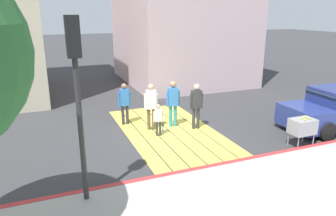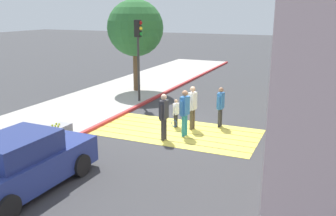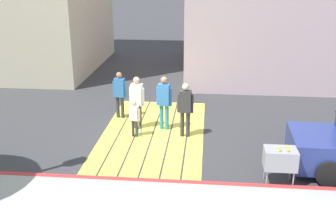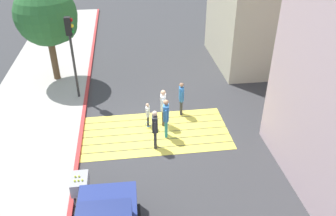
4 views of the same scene
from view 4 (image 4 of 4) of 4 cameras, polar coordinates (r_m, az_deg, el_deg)
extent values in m
plane|color=#38383A|center=(15.15, -2.06, -4.10)|extent=(120.00, 120.00, 0.00)
cube|color=#EAD64C|center=(14.06, -1.47, -7.31)|extent=(6.40, 0.50, 0.01)
cube|color=#EAD64C|center=(14.49, -1.72, -5.96)|extent=(6.40, 0.50, 0.01)
cube|color=#EAD64C|center=(14.93, -1.95, -4.69)|extent=(6.40, 0.50, 0.01)
cube|color=#EAD64C|center=(15.37, -2.16, -3.49)|extent=(6.40, 0.50, 0.01)
cube|color=#EAD64C|center=(15.82, -2.37, -2.36)|extent=(6.40, 0.50, 0.01)
cube|color=#EAD64C|center=(16.28, -2.56, -1.29)|extent=(6.40, 0.50, 0.01)
cube|color=#ADA8A0|center=(15.73, -22.89, -5.19)|extent=(4.80, 40.00, 0.12)
cube|color=#BC3333|center=(15.22, -14.36, -4.73)|extent=(0.16, 40.00, 0.13)
cube|color=#1E2833|center=(10.33, -10.41, -16.59)|extent=(1.48, 0.37, 0.49)
cylinder|color=black|center=(11.30, -5.16, -17.29)|extent=(0.24, 0.67, 0.66)
cylinder|color=#2D2D2D|center=(17.53, -15.27, 6.40)|extent=(0.12, 0.12, 3.40)
cube|color=black|center=(16.78, -16.29, 12.95)|extent=(0.28, 0.28, 0.84)
sphere|color=maroon|center=(16.68, -15.88, 13.92)|extent=(0.18, 0.18, 0.18)
sphere|color=yellow|center=(16.76, -15.74, 13.04)|extent=(0.18, 0.18, 0.18)
sphere|color=#188429|center=(16.84, -15.61, 12.17)|extent=(0.18, 0.18, 0.18)
cylinder|color=brown|center=(20.01, -18.46, 7.78)|extent=(0.36, 0.36, 2.60)
sphere|color=#2D6B33|center=(19.24, -19.69, 14.37)|extent=(3.20, 3.20, 3.20)
sphere|color=#2D6B33|center=(18.95, -17.81, 13.18)|extent=(1.92, 1.92, 1.92)
cube|color=#99999E|center=(12.05, -14.45, -12.09)|extent=(0.56, 0.80, 0.50)
cylinder|color=#99999E|center=(12.57, -13.01, -12.63)|extent=(0.04, 0.04, 0.45)
cylinder|color=#99999E|center=(12.63, -15.07, -12.71)|extent=(0.04, 0.04, 0.45)
cylinder|color=#99999E|center=(12.12, -13.20, -14.72)|extent=(0.04, 0.04, 0.45)
cylinder|color=#99999E|center=(12.18, -15.36, -14.79)|extent=(0.04, 0.04, 0.45)
sphere|color=#CCE033|center=(11.77, -15.29, -11.61)|extent=(0.07, 0.07, 0.07)
sphere|color=#CCE033|center=(11.75, -14.70, -11.59)|extent=(0.07, 0.07, 0.07)
sphere|color=#CCE033|center=(11.73, -14.11, -11.56)|extent=(0.07, 0.07, 0.07)
sphere|color=#CCE033|center=(11.91, -15.20, -10.96)|extent=(0.07, 0.07, 0.07)
sphere|color=#CCE033|center=(11.89, -14.62, -10.93)|extent=(0.07, 0.07, 0.07)
cylinder|color=teal|center=(14.76, -0.30, -3.12)|extent=(0.13, 0.13, 0.85)
cylinder|color=teal|center=(14.61, -0.34, -3.54)|extent=(0.13, 0.13, 0.85)
cube|color=#3372BF|center=(14.25, -0.32, -0.75)|extent=(0.30, 0.41, 0.71)
sphere|color=#9E7051|center=(14.00, -0.33, 0.93)|extent=(0.22, 0.22, 0.22)
cylinder|color=#3372BF|center=(14.47, -0.28, -0.53)|extent=(0.09, 0.09, 0.60)
cylinder|color=#3372BF|center=(14.11, -0.37, -1.46)|extent=(0.09, 0.09, 0.60)
cylinder|color=brown|center=(15.50, -0.77, -1.28)|extent=(0.13, 0.13, 0.84)
cylinder|color=brown|center=(15.35, -0.80, -1.66)|extent=(0.13, 0.13, 0.84)
cube|color=white|center=(15.02, -0.80, 1.00)|extent=(0.29, 0.40, 0.70)
sphere|color=tan|center=(14.78, -0.82, 2.60)|extent=(0.22, 0.22, 0.22)
cylinder|color=white|center=(15.24, -0.76, 1.18)|extent=(0.09, 0.09, 0.60)
cylinder|color=white|center=(14.87, -0.84, 0.35)|extent=(0.09, 0.09, 0.60)
cylinder|color=#333338|center=(16.28, 2.17, 0.33)|extent=(0.12, 0.12, 0.79)
cylinder|color=#333338|center=(16.13, 2.22, 0.01)|extent=(0.12, 0.12, 0.79)
cube|color=#3372BF|center=(15.84, 2.25, 2.41)|extent=(0.24, 0.36, 0.66)
sphere|color=#9E7051|center=(15.63, 2.28, 3.86)|extent=(0.20, 0.20, 0.20)
cylinder|color=#3372BF|center=(16.05, 2.19, 2.56)|extent=(0.09, 0.09, 0.56)
cylinder|color=#3372BF|center=(15.70, 2.30, 1.84)|extent=(0.09, 0.09, 0.56)
cylinder|color=#333338|center=(14.13, -2.15, -4.98)|extent=(0.12, 0.12, 0.83)
cylinder|color=#333338|center=(13.99, -2.13, -5.42)|extent=(0.12, 0.12, 0.83)
cube|color=#333338|center=(13.62, -2.21, -2.62)|extent=(0.25, 0.38, 0.69)
sphere|color=beige|center=(13.36, -2.25, -0.94)|extent=(0.22, 0.22, 0.22)
cylinder|color=#333338|center=(13.83, -2.23, -2.37)|extent=(0.09, 0.09, 0.59)
cylinder|color=#333338|center=(13.48, -2.17, -3.37)|extent=(0.09, 0.09, 0.59)
cylinder|color=#333338|center=(15.47, -3.33, -2.04)|extent=(0.08, 0.08, 0.56)
cylinder|color=#333338|center=(15.37, -3.38, -2.29)|extent=(0.08, 0.08, 0.56)
cube|color=white|center=(15.14, -3.42, -0.55)|extent=(0.20, 0.27, 0.47)
sphere|color=tan|center=(14.97, -3.45, 0.51)|extent=(0.14, 0.14, 0.14)
cylinder|color=white|center=(15.30, -3.34, -0.39)|extent=(0.06, 0.06, 0.40)
cylinder|color=white|center=(15.04, -3.48, -1.01)|extent=(0.06, 0.06, 0.40)
cylinder|color=black|center=(15.17, -3.34, -1.94)|extent=(0.03, 0.03, 0.28)
torus|color=blue|center=(15.31, -3.31, -2.70)|extent=(0.28, 0.08, 0.28)
camera|label=1|loc=(19.37, -36.58, 11.93)|focal=33.66mm
camera|label=2|loc=(7.56, 69.62, -26.25)|focal=39.24mm
camera|label=3|loc=(15.92, -53.27, 6.09)|focal=45.02mm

